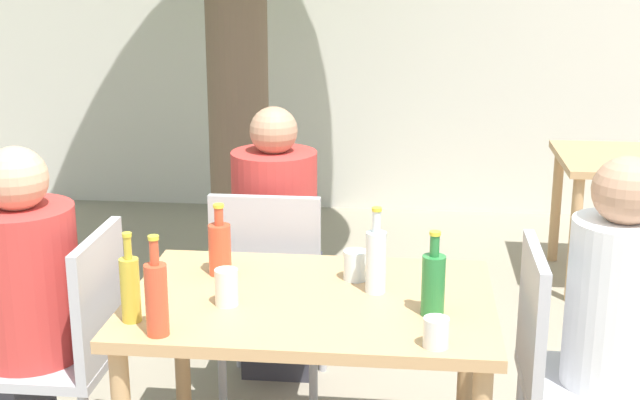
# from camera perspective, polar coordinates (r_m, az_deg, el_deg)

# --- Properties ---
(cafe_building_wall) EXTENTS (10.00, 0.08, 2.80)m
(cafe_building_wall) POSITION_cam_1_polar(r_m,az_deg,el_deg) (6.33, 3.16, 11.79)
(cafe_building_wall) COLOR silver
(cafe_building_wall) RESTS_ON ground_plane
(dining_table_front) EXTENTS (1.22, 0.83, 0.74)m
(dining_table_front) POSITION_cam_1_polar(r_m,az_deg,el_deg) (3.02, -0.60, -7.86)
(dining_table_front) COLOR tan
(dining_table_front) RESTS_ON ground_plane
(patio_chair_0) EXTENTS (0.44, 0.44, 0.93)m
(patio_chair_0) POSITION_cam_1_polar(r_m,az_deg,el_deg) (3.26, -15.62, -8.75)
(patio_chair_0) COLOR #B2B2B7
(patio_chair_0) RESTS_ON ground_plane
(patio_chair_1) EXTENTS (0.44, 0.44, 0.93)m
(patio_chair_1) POSITION_cam_1_polar(r_m,az_deg,el_deg) (3.09, 15.34, -10.15)
(patio_chair_1) COLOR #B2B2B7
(patio_chair_1) RESTS_ON ground_plane
(patio_chair_2) EXTENTS (0.44, 0.44, 0.93)m
(patio_chair_2) POSITION_cam_1_polar(r_m,az_deg,el_deg) (3.69, -3.21, -5.22)
(patio_chair_2) COLOR #B2B2B7
(patio_chair_2) RESTS_ON ground_plane
(person_seated_0) EXTENTS (0.58, 0.37, 1.23)m
(person_seated_0) POSITION_cam_1_polar(r_m,az_deg,el_deg) (3.34, -19.41, -8.03)
(person_seated_0) COLOR #383842
(person_seated_0) RESTS_ON ground_plane
(person_seated_1) EXTENTS (0.56, 0.32, 1.24)m
(person_seated_1) POSITION_cam_1_polar(r_m,az_deg,el_deg) (3.13, 19.72, -9.75)
(person_seated_1) COLOR #383842
(person_seated_1) RESTS_ON ground_plane
(person_seated_2) EXTENTS (0.36, 0.58, 1.23)m
(person_seated_2) POSITION_cam_1_polar(r_m,az_deg,el_deg) (3.89, -2.67, -3.66)
(person_seated_2) COLOR #383842
(person_seated_2) RESTS_ON ground_plane
(soda_bottle_0) EXTENTS (0.08, 0.08, 0.26)m
(soda_bottle_0) POSITION_cam_1_polar(r_m,az_deg,el_deg) (3.17, -6.43, -3.03)
(soda_bottle_0) COLOR #DB4C2D
(soda_bottle_0) RESTS_ON dining_table_front
(green_bottle_1) EXTENTS (0.07, 0.07, 0.28)m
(green_bottle_1) POSITION_cam_1_polar(r_m,az_deg,el_deg) (2.83, 7.26, -5.28)
(green_bottle_1) COLOR #287A38
(green_bottle_1) RESTS_ON dining_table_front
(water_bottle_2) EXTENTS (0.07, 0.07, 0.30)m
(water_bottle_2) POSITION_cam_1_polar(r_m,az_deg,el_deg) (2.99, 3.60, -3.83)
(water_bottle_2) COLOR silver
(water_bottle_2) RESTS_ON dining_table_front
(soda_bottle_3) EXTENTS (0.07, 0.07, 0.31)m
(soda_bottle_3) POSITION_cam_1_polar(r_m,az_deg,el_deg) (2.70, -10.42, -6.12)
(soda_bottle_3) COLOR #DB4C2D
(soda_bottle_3) RESTS_ON dining_table_front
(oil_cruet_4) EXTENTS (0.06, 0.06, 0.29)m
(oil_cruet_4) POSITION_cam_1_polar(r_m,az_deg,el_deg) (2.82, -12.06, -5.48)
(oil_cruet_4) COLOR gold
(oil_cruet_4) RESTS_ON dining_table_front
(drinking_glass_0) EXTENTS (0.08, 0.08, 0.09)m
(drinking_glass_0) POSITION_cam_1_polar(r_m,az_deg,el_deg) (2.63, 7.43, -8.41)
(drinking_glass_0) COLOR silver
(drinking_glass_0) RESTS_ON dining_table_front
(drinking_glass_1) EXTENTS (0.08, 0.08, 0.12)m
(drinking_glass_1) POSITION_cam_1_polar(r_m,az_deg,el_deg) (2.91, -6.00, -5.57)
(drinking_glass_1) COLOR silver
(drinking_glass_1) RESTS_ON dining_table_front
(drinking_glass_2) EXTENTS (0.08, 0.08, 0.11)m
(drinking_glass_2) POSITION_cam_1_polar(r_m,az_deg,el_deg) (3.11, 2.27, -4.19)
(drinking_glass_2) COLOR silver
(drinking_glass_2) RESTS_ON dining_table_front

